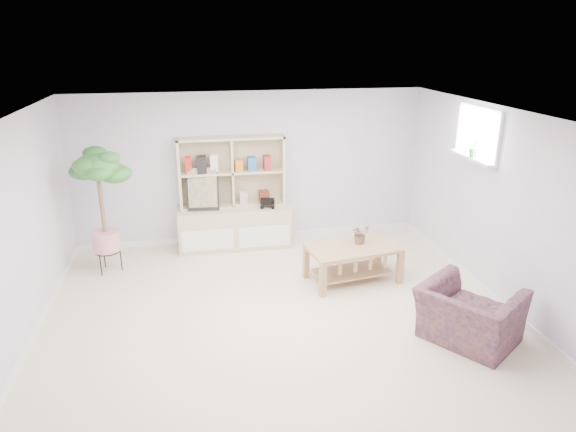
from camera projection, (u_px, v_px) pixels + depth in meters
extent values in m
cube|color=beige|center=(278.00, 315.00, 6.19)|extent=(5.50, 5.00, 0.01)
cube|color=silver|center=(276.00, 114.00, 5.39)|extent=(5.50, 5.00, 0.01)
cube|color=silver|center=(250.00, 168.00, 8.11)|extent=(5.50, 0.01, 2.40)
cube|color=silver|center=(339.00, 346.00, 3.47)|extent=(5.50, 0.01, 2.40)
cube|color=silver|center=(15.00, 239.00, 5.30)|extent=(0.01, 5.00, 2.40)
cube|color=silver|center=(498.00, 207.00, 6.28)|extent=(0.01, 5.00, 2.40)
cube|color=white|center=(471.00, 158.00, 6.66)|extent=(0.14, 1.00, 0.04)
imported|color=#1A6822|center=(360.00, 234.00, 6.99)|extent=(0.31, 0.29, 0.28)
imported|color=#10173A|center=(470.00, 311.00, 5.55)|extent=(1.26, 1.29, 0.73)
imported|color=#2A6B2B|center=(474.00, 148.00, 6.58)|extent=(0.14, 0.11, 0.23)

